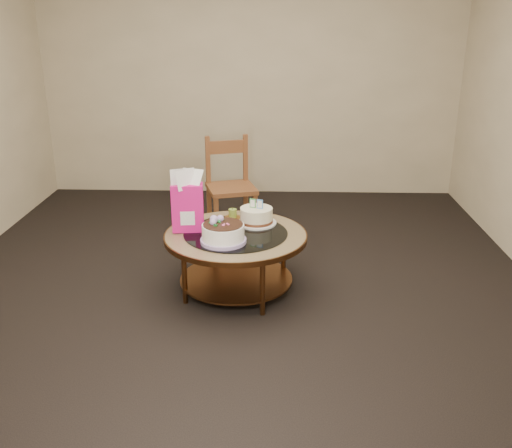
{
  "coord_description": "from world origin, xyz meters",
  "views": [
    {
      "loc": [
        0.27,
        -3.76,
        1.92
      ],
      "look_at": [
        0.14,
        0.02,
        0.52
      ],
      "focal_mm": 40.0,
      "sensor_mm": 36.0,
      "label": 1
    }
  ],
  "objects_px": {
    "dining_chair": "(230,186)",
    "gift_bag": "(187,201)",
    "decorated_cake": "(223,234)",
    "cream_cake": "(256,216)",
    "coffee_table": "(236,243)"
  },
  "relations": [
    {
      "from": "dining_chair",
      "to": "gift_bag",
      "type": "bearing_deg",
      "value": -117.13
    },
    {
      "from": "decorated_cake",
      "to": "dining_chair",
      "type": "relative_size",
      "value": 0.35
    },
    {
      "from": "decorated_cake",
      "to": "cream_cake",
      "type": "xyz_separation_m",
      "value": [
        0.21,
        0.37,
        -0.0
      ]
    },
    {
      "from": "coffee_table",
      "to": "gift_bag",
      "type": "distance_m",
      "value": 0.46
    },
    {
      "from": "decorated_cake",
      "to": "cream_cake",
      "type": "distance_m",
      "value": 0.43
    },
    {
      "from": "coffee_table",
      "to": "dining_chair",
      "type": "relative_size",
      "value": 1.15
    },
    {
      "from": "gift_bag",
      "to": "decorated_cake",
      "type": "bearing_deg",
      "value": -45.41
    },
    {
      "from": "decorated_cake",
      "to": "cream_cake",
      "type": "bearing_deg",
      "value": 60.19
    },
    {
      "from": "coffee_table",
      "to": "dining_chair",
      "type": "bearing_deg",
      "value": 96.2
    },
    {
      "from": "gift_bag",
      "to": "coffee_table",
      "type": "bearing_deg",
      "value": -13.01
    },
    {
      "from": "decorated_cake",
      "to": "gift_bag",
      "type": "relative_size",
      "value": 0.71
    },
    {
      "from": "coffee_table",
      "to": "cream_cake",
      "type": "bearing_deg",
      "value": 54.15
    },
    {
      "from": "decorated_cake",
      "to": "dining_chair",
      "type": "height_order",
      "value": "dining_chair"
    },
    {
      "from": "dining_chair",
      "to": "coffee_table",
      "type": "bearing_deg",
      "value": -100.33
    },
    {
      "from": "coffee_table",
      "to": "decorated_cake",
      "type": "relative_size",
      "value": 3.25
    }
  ]
}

